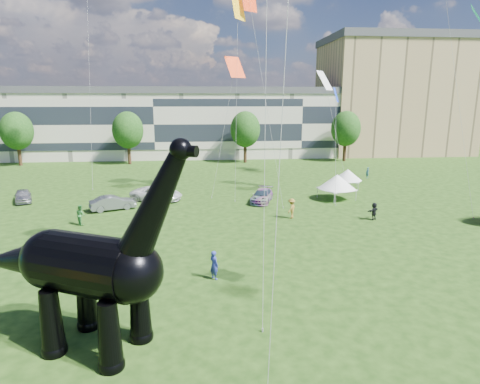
{
  "coord_description": "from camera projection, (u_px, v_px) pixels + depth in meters",
  "views": [
    {
      "loc": [
        0.57,
        -16.86,
        10.73
      ],
      "look_at": [
        2.89,
        8.0,
        5.0
      ],
      "focal_mm": 30.0,
      "sensor_mm": 36.0,
      "label": 1
    }
  ],
  "objects": [
    {
      "name": "ground",
      "position": [
        194.0,
        336.0,
        18.7
      ],
      "size": [
        220.0,
        220.0,
        0.0
      ],
      "primitive_type": "plane",
      "color": "#16330C",
      "rests_on": "ground"
    },
    {
      "name": "terrace_row",
      "position": [
        157.0,
        126.0,
        76.81
      ],
      "size": [
        78.0,
        11.0,
        12.0
      ],
      "primitive_type": "cube",
      "color": "beige",
      "rests_on": "ground"
    },
    {
      "name": "apartment_block",
      "position": [
        393.0,
        99.0,
        82.95
      ],
      "size": [
        28.0,
        18.0,
        22.0
      ],
      "primitive_type": "cube",
      "color": "tan",
      "rests_on": "ground"
    },
    {
      "name": "tree_far_left",
      "position": [
        16.0,
        128.0,
        66.02
      ],
      "size": [
        5.2,
        5.2,
        9.44
      ],
      "color": "#382314",
      "rests_on": "ground"
    },
    {
      "name": "tree_mid_left",
      "position": [
        128.0,
        127.0,
        67.65
      ],
      "size": [
        5.2,
        5.2,
        9.44
      ],
      "color": "#382314",
      "rests_on": "ground"
    },
    {
      "name": "tree_mid_right",
      "position": [
        245.0,
        126.0,
        69.46
      ],
      "size": [
        5.2,
        5.2,
        9.44
      ],
      "color": "#382314",
      "rests_on": "ground"
    },
    {
      "name": "tree_far_right",
      "position": [
        346.0,
        126.0,
        71.09
      ],
      "size": [
        5.2,
        5.2,
        9.44
      ],
      "color": "#382314",
      "rests_on": "ground"
    },
    {
      "name": "dinosaur_sculpture",
      "position": [
        83.0,
        267.0,
        17.27
      ],
      "size": [
        11.52,
        6.63,
        9.78
      ],
      "rotation": [
        0.0,
        0.0,
        -0.44
      ],
      "color": "black",
      "rests_on": "ground"
    },
    {
      "name": "car_silver",
      "position": [
        23.0,
        196.0,
        43.16
      ],
      "size": [
        3.04,
        4.32,
        1.37
      ],
      "primitive_type": "imported",
      "rotation": [
        0.0,
        0.0,
        0.4
      ],
      "color": "#A3A3A7",
      "rests_on": "ground"
    },
    {
      "name": "car_grey",
      "position": [
        113.0,
        203.0,
        40.0
      ],
      "size": [
        4.65,
        3.12,
        1.45
      ],
      "primitive_type": "imported",
      "rotation": [
        0.0,
        0.0,
        1.97
      ],
      "color": "slate",
      "rests_on": "ground"
    },
    {
      "name": "car_white",
      "position": [
        157.0,
        194.0,
        43.72
      ],
      "size": [
        6.05,
        4.06,
        1.54
      ],
      "primitive_type": "imported",
      "rotation": [
        0.0,
        0.0,
        1.28
      ],
      "color": "silver",
      "rests_on": "ground"
    },
    {
      "name": "car_dark",
      "position": [
        262.0,
        196.0,
        43.19
      ],
      "size": [
        3.34,
        5.07,
        1.37
      ],
      "primitive_type": "imported",
      "rotation": [
        0.0,
        0.0,
        -0.33
      ],
      "color": "#595960",
      "rests_on": "ground"
    },
    {
      "name": "gazebo_near",
      "position": [
        337.0,
        182.0,
        44.04
      ],
      "size": [
        5.18,
        5.18,
        2.8
      ],
      "rotation": [
        0.0,
        0.0,
        0.36
      ],
      "color": "white",
      "rests_on": "ground"
    },
    {
      "name": "gazebo_far",
      "position": [
        348.0,
        175.0,
        49.61
      ],
      "size": [
        4.36,
        4.36,
        2.41
      ],
      "rotation": [
        0.0,
        0.0,
        -0.32
      ],
      "color": "white",
      "rests_on": "ground"
    },
    {
      "name": "visitors",
      "position": [
        169.0,
        222.0,
        33.12
      ],
      "size": [
        54.05,
        47.57,
        1.89
      ],
      "color": "#2D7131",
      "rests_on": "ground"
    }
  ]
}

